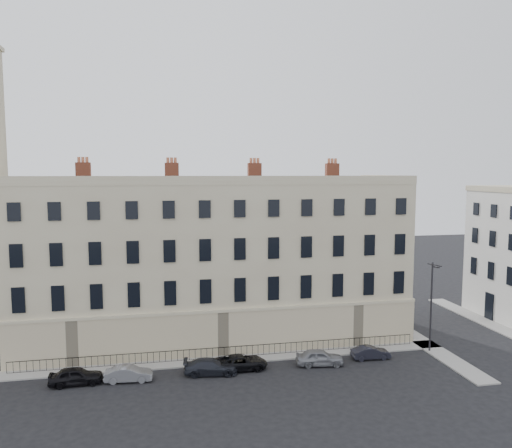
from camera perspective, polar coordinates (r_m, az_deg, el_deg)
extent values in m
plane|color=black|center=(41.18, 6.11, -17.11)|extent=(160.00, 160.00, 0.00)
cube|color=#BAAB8A|center=(49.18, -4.76, -4.16)|extent=(36.00, 12.00, 15.00)
cube|color=#C3B392|center=(44.67, -3.77, -12.48)|extent=(36.10, 0.18, 4.00)
cube|color=#C3B392|center=(55.42, 14.45, -9.00)|extent=(0.18, 12.10, 4.00)
cube|color=#BAAB8A|center=(42.63, -3.93, 4.98)|extent=(36.00, 0.35, 0.80)
cube|color=#BAAB8A|center=(53.50, 14.59, 4.99)|extent=(0.35, 12.00, 0.80)
cube|color=brown|center=(48.54, -19.13, 5.49)|extent=(1.30, 0.70, 2.00)
cube|color=brown|center=(48.13, -9.60, 5.73)|extent=(1.30, 0.70, 2.00)
cube|color=brown|center=(49.05, -0.17, 5.81)|extent=(1.30, 0.70, 2.00)
cube|color=brown|center=(51.21, 8.69, 5.75)|extent=(1.30, 0.70, 2.00)
cube|color=gray|center=(44.14, -8.93, -15.45)|extent=(48.00, 2.00, 0.12)
cube|color=gray|center=(52.96, 17.23, -11.97)|extent=(2.00, 24.00, 0.12)
cube|color=gray|center=(59.80, 24.87, -10.19)|extent=(2.00, 20.00, 0.12)
cube|color=black|center=(44.50, -3.67, -13.89)|extent=(35.00, 0.04, 0.04)
cube|color=black|center=(44.81, -3.66, -14.97)|extent=(35.00, 0.04, 0.04)
imported|color=black|center=(41.93, -19.89, -16.01)|extent=(4.01, 1.75, 1.35)
imported|color=slate|center=(41.39, -14.35, -16.25)|extent=(3.71, 1.53, 1.19)
imported|color=black|center=(41.60, -5.20, -15.92)|extent=(4.48, 2.27, 1.25)
imported|color=black|center=(42.35, -1.74, -15.52)|extent=(4.44, 2.14, 1.22)
imported|color=gray|center=(43.50, 7.29, -14.88)|extent=(4.14, 2.12, 1.35)
imported|color=black|center=(45.64, 12.96, -14.14)|extent=(3.41, 1.31, 1.11)
cylinder|color=#2A292D|center=(47.74, 19.37, -8.99)|extent=(0.16, 0.16, 8.17)
cylinder|color=#2A292D|center=(46.22, 19.73, -4.43)|extent=(0.57, 1.49, 0.10)
cube|color=#2A292D|center=(45.54, 19.94, -4.65)|extent=(0.33, 0.54, 0.12)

